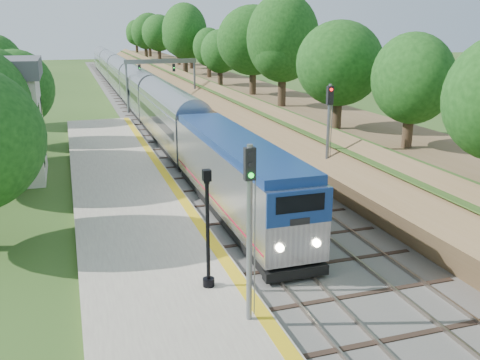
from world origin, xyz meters
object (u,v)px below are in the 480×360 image
object	(u,v)px
signal_gantry	(161,71)
signal_farside	(328,129)
train	(130,86)
signal_platform	(249,216)
lamppost_far	(208,236)

from	to	relation	value
signal_gantry	signal_farside	world-z (taller)	signal_farside
train	signal_farside	xyz separation A→B (m)	(6.20, -45.61, 2.09)
signal_farside	signal_platform	bearing A→B (deg)	-126.47
signal_platform	signal_farside	distance (m)	15.31
signal_gantry	train	xyz separation A→B (m)	(-2.47, 10.21, -2.68)
lamppost_far	signal_farside	bearing A→B (deg)	44.23
signal_farside	lamppost_far	bearing A→B (deg)	-135.77
signal_gantry	signal_farside	xyz separation A→B (m)	(3.73, -35.40, -0.59)
train	signal_platform	xyz separation A→B (m)	(-2.90, -57.92, 2.02)
signal_gantry	signal_platform	size ratio (longest dim) A/B	1.37
signal_gantry	train	world-z (taller)	signal_gantry
lamppost_far	signal_farside	world-z (taller)	signal_farside
lamppost_far	signal_farside	xyz separation A→B (m)	(9.81, 9.55, 1.76)
signal_farside	signal_gantry	bearing A→B (deg)	96.01
signal_gantry	signal_farside	distance (m)	35.60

